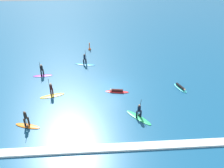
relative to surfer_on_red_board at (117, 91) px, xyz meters
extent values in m
plane|color=navy|center=(-0.51, 1.14, -0.15)|extent=(120.00, 120.00, 0.00)
ellipsoid|color=red|center=(0.02, 0.00, -0.11)|extent=(2.92, 1.10, 0.08)
cylinder|color=#381414|center=(0.07, -0.01, 0.10)|extent=(1.41, 0.55, 0.33)
sphere|color=beige|center=(-0.74, 0.12, 0.12)|extent=(0.30, 0.30, 0.26)
ellipsoid|color=#1E8CD1|center=(-4.16, 8.10, -0.11)|extent=(3.15, 1.38, 0.08)
cylinder|color=black|center=(-4.31, 7.95, 0.33)|extent=(0.25, 0.25, 0.80)
cylinder|color=black|center=(-4.02, 8.25, 0.33)|extent=(0.25, 0.25, 0.80)
cylinder|color=black|center=(-4.16, 8.10, 1.06)|extent=(0.36, 0.36, 0.66)
sphere|color=brown|center=(-4.16, 8.10, 1.49)|extent=(0.26, 0.26, 0.21)
cylinder|color=black|center=(-3.96, 8.31, 1.07)|extent=(0.16, 0.49, 2.25)
cube|color=black|center=(-3.96, 8.31, -0.01)|extent=(0.11, 0.21, 0.32)
ellipsoid|color=purple|center=(-9.86, 4.86, -0.11)|extent=(2.62, 0.86, 0.08)
cylinder|color=black|center=(-9.77, 5.04, 0.34)|extent=(0.21, 0.21, 0.83)
cylinder|color=black|center=(-9.95, 4.67, 0.34)|extent=(0.21, 0.21, 0.83)
cylinder|color=black|center=(-9.86, 4.86, 1.06)|extent=(0.38, 0.38, 0.61)
sphere|color=tan|center=(-9.86, 4.86, 1.49)|extent=(0.25, 0.25, 0.24)
cylinder|color=black|center=(-9.99, 4.57, 0.96)|extent=(0.07, 0.37, 2.04)
cube|color=black|center=(-9.99, 4.57, -0.01)|extent=(0.07, 0.20, 0.32)
ellipsoid|color=orange|center=(-9.31, -5.70, -0.10)|extent=(2.71, 1.41, 0.10)
cylinder|color=black|center=(-9.46, -5.83, 0.40)|extent=(0.24, 0.24, 0.92)
cylinder|color=black|center=(-9.17, -5.58, 0.40)|extent=(0.24, 0.24, 0.92)
cylinder|color=black|center=(-9.31, -5.70, 1.16)|extent=(0.38, 0.38, 0.60)
sphere|color=brown|center=(-9.31, -5.70, 1.57)|extent=(0.26, 0.26, 0.20)
cylinder|color=black|center=(-9.25, -5.99, 0.94)|extent=(0.11, 0.22, 1.99)
cube|color=black|center=(-9.25, -5.99, 0.01)|extent=(0.12, 0.21, 0.32)
ellipsoid|color=#33C6CC|center=(8.04, 0.32, -0.11)|extent=(1.40, 2.53, 0.09)
cylinder|color=black|center=(8.03, 0.37, 0.10)|extent=(0.76, 1.52, 0.32)
sphere|color=beige|center=(8.29, -0.46, 0.12)|extent=(0.29, 0.29, 0.23)
ellipsoid|color=yellow|center=(-7.75, -0.35, -0.11)|extent=(2.96, 1.50, 0.08)
cylinder|color=#381414|center=(-7.69, -0.13, 0.35)|extent=(0.21, 0.21, 0.84)
cylinder|color=#381414|center=(-7.80, -0.57, 0.35)|extent=(0.21, 0.21, 0.84)
cylinder|color=#381414|center=(-7.75, -0.35, 1.06)|extent=(0.36, 0.36, 0.59)
sphere|color=beige|center=(-7.75, -0.35, 1.49)|extent=(0.32, 0.32, 0.25)
cylinder|color=black|center=(-7.96, -0.16, 0.98)|extent=(0.13, 0.32, 2.09)
cube|color=black|center=(-7.96, -0.16, -0.01)|extent=(0.11, 0.21, 0.32)
ellipsoid|color=#23B266|center=(1.81, -5.14, -0.11)|extent=(2.64, 2.98, 0.08)
cylinder|color=black|center=(2.02, -5.11, 0.33)|extent=(0.26, 0.26, 0.81)
cylinder|color=black|center=(1.60, -5.18, 0.33)|extent=(0.26, 0.26, 0.81)
cylinder|color=black|center=(1.81, -5.14, 1.03)|extent=(0.47, 0.47, 0.59)
sphere|color=#A37556|center=(1.81, -5.14, 1.43)|extent=(0.28, 0.28, 0.20)
cylinder|color=black|center=(1.92, -4.86, 0.91)|extent=(0.31, 0.26, 1.94)
cube|color=black|center=(1.92, -4.86, -0.01)|extent=(0.19, 0.17, 0.32)
sphere|color=#E55119|center=(-3.55, 14.06, -0.03)|extent=(0.48, 0.48, 0.48)
cylinder|color=#E55119|center=(-3.55, 14.06, 0.48)|extent=(0.15, 0.15, 1.26)
cube|color=white|center=(-0.51, -9.18, -0.06)|extent=(25.30, 0.90, 0.18)
camera|label=1|loc=(-2.20, -23.54, 14.79)|focal=36.62mm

